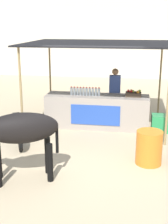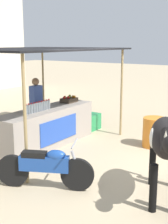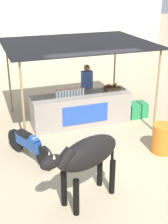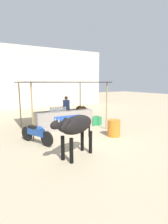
{
  "view_description": "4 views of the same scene",
  "coord_description": "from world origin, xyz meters",
  "views": [
    {
      "loc": [
        1.07,
        -6.59,
        3.03
      ],
      "look_at": [
        -0.17,
        0.84,
        0.84
      ],
      "focal_mm": 50.0,
      "sensor_mm": 36.0,
      "label": 1
    },
    {
      "loc": [
        -5.82,
        -2.86,
        2.59
      ],
      "look_at": [
        0.48,
        1.37,
        0.89
      ],
      "focal_mm": 50.0,
      "sensor_mm": 36.0,
      "label": 2
    },
    {
      "loc": [
        -2.83,
        -6.11,
        4.15
      ],
      "look_at": [
        -0.21,
        1.32,
        0.77
      ],
      "focal_mm": 50.0,
      "sensor_mm": 36.0,
      "label": 3
    },
    {
      "loc": [
        -3.52,
        -6.13,
        2.42
      ],
      "look_at": [
        0.4,
        0.79,
        1.07
      ],
      "focal_mm": 28.0,
      "sensor_mm": 36.0,
      "label": 4
    }
  ],
  "objects": [
    {
      "name": "fruit_crate",
      "position": [
        1.04,
        2.25,
        1.03
      ],
      "size": [
        0.44,
        0.32,
        0.18
      ],
      "color": "#3F3326",
      "rests_on": "stall_counter"
    },
    {
      "name": "building_wall_far",
      "position": [
        0.0,
        11.0,
        2.86
      ],
      "size": [
        16.0,
        0.5,
        5.72
      ],
      "primitive_type": "cube",
      "color": "beige",
      "rests_on": "ground"
    },
    {
      "name": "stall_awning",
      "position": [
        0.0,
        2.5,
        2.36
      ],
      "size": [
        4.2,
        3.2,
        2.45
      ],
      "color": "black",
      "rests_on": "ground"
    },
    {
      "name": "water_bottle_row",
      "position": [
        -0.35,
        2.15,
        1.07
      ],
      "size": [
        0.88,
        0.07,
        0.25
      ],
      "color": "silver",
      "rests_on": "stall_counter"
    },
    {
      "name": "vendor_behind_counter",
      "position": [
        0.46,
        2.95,
        0.85
      ],
      "size": [
        0.34,
        0.22,
        1.65
      ],
      "color": "#383842",
      "rests_on": "ground"
    },
    {
      "name": "ground_plane",
      "position": [
        0.0,
        0.0,
        0.0
      ],
      "size": [
        60.0,
        60.0,
        0.0
      ],
      "primitive_type": "plane",
      "color": "tan"
    },
    {
      "name": "water_barrel",
      "position": [
        1.44,
        -0.12,
        0.38
      ],
      "size": [
        0.57,
        0.57,
        0.75
      ],
      "primitive_type": "cylinder",
      "color": "orange",
      "rests_on": "ground"
    },
    {
      "name": "motorcycle_parked",
      "position": [
        -1.86,
        0.63,
        0.43
      ],
      "size": [
        0.92,
        1.66,
        0.9
      ],
      "color": "black",
      "rests_on": "ground"
    },
    {
      "name": "cow",
      "position": [
        -1.08,
        -1.28,
        1.03
      ],
      "size": [
        1.82,
        1.04,
        1.44
      ],
      "color": "black",
      "rests_on": "ground"
    },
    {
      "name": "stall_counter",
      "position": [
        0.0,
        2.2,
        0.48
      ],
      "size": [
        3.0,
        0.82,
        0.96
      ],
      "color": "#9E9389",
      "rests_on": "ground"
    },
    {
      "name": "cooler_box",
      "position": [
        1.89,
        2.1,
        0.24
      ],
      "size": [
        0.6,
        0.44,
        0.48
      ],
      "primitive_type": "cube",
      "color": "#268C4C",
      "rests_on": "ground"
    }
  ]
}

